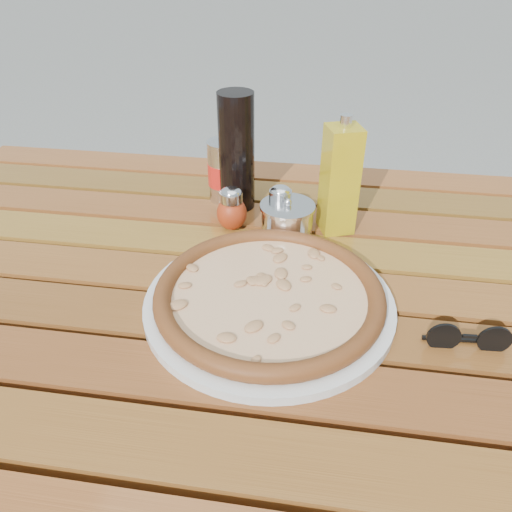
# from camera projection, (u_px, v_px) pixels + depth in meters

# --- Properties ---
(table) EXTENTS (1.40, 0.90, 0.75)m
(table) POSITION_uv_depth(u_px,v_px,m) (254.00, 316.00, 0.82)
(table) COLOR #351A0C
(table) RESTS_ON ground
(plate) EXTENTS (0.37, 0.37, 0.01)m
(plate) POSITION_uv_depth(u_px,v_px,m) (269.00, 302.00, 0.72)
(plate) COLOR silver
(plate) RESTS_ON table
(pizza) EXTENTS (0.34, 0.34, 0.03)m
(pizza) POSITION_uv_depth(u_px,v_px,m) (269.00, 294.00, 0.71)
(pizza) COLOR #FFE3B6
(pizza) RESTS_ON plate
(pepper_shaker) EXTENTS (0.06, 0.06, 0.08)m
(pepper_shaker) POSITION_uv_depth(u_px,v_px,m) (232.00, 209.00, 0.89)
(pepper_shaker) COLOR #AC3313
(pepper_shaker) RESTS_ON table
(oregano_shaker) EXTENTS (0.06, 0.06, 0.08)m
(oregano_shaker) POSITION_uv_depth(u_px,v_px,m) (280.00, 208.00, 0.89)
(oregano_shaker) COLOR #313916
(oregano_shaker) RESTS_ON table
(dark_bottle) EXTENTS (0.07, 0.07, 0.22)m
(dark_bottle) POSITION_uv_depth(u_px,v_px,m) (237.00, 152.00, 0.92)
(dark_bottle) COLOR black
(dark_bottle) RESTS_ON table
(soda_can) EXTENTS (0.07, 0.07, 0.12)m
(soda_can) POSITION_uv_depth(u_px,v_px,m) (225.00, 172.00, 0.97)
(soda_can) COLOR silver
(soda_can) RESTS_ON table
(olive_oil_cruet) EXTENTS (0.07, 0.07, 0.21)m
(olive_oil_cruet) POSITION_uv_depth(u_px,v_px,m) (340.00, 180.00, 0.85)
(olive_oil_cruet) COLOR #AD9412
(olive_oil_cruet) RESTS_ON table
(parmesan_tin) EXTENTS (0.12, 0.12, 0.07)m
(parmesan_tin) POSITION_uv_depth(u_px,v_px,m) (287.00, 219.00, 0.87)
(parmesan_tin) COLOR silver
(parmesan_tin) RESTS_ON table
(sunglasses) EXTENTS (0.11, 0.03, 0.04)m
(sunglasses) POSITION_uv_depth(u_px,v_px,m) (468.00, 338.00, 0.65)
(sunglasses) COLOR black
(sunglasses) RESTS_ON table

